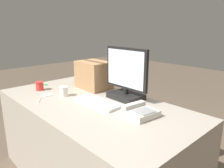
# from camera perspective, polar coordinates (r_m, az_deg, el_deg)

# --- Properties ---
(office_desk) EXTENTS (1.80, 0.90, 0.76)m
(office_desk) POSITION_cam_1_polar(r_m,az_deg,el_deg) (2.00, -5.29, -15.00)
(office_desk) COLOR #A89E8E
(office_desk) RESTS_ON ground_plane
(monitor) EXTENTS (0.45, 0.21, 0.44)m
(monitor) POSITION_cam_1_polar(r_m,az_deg,el_deg) (1.87, 3.67, 1.51)
(monitor) COLOR black
(monitor) RESTS_ON office_desk
(keyboard) EXTENTS (0.43, 0.20, 0.03)m
(keyboard) POSITION_cam_1_polar(r_m,az_deg,el_deg) (1.80, -3.88, -4.76)
(keyboard) COLOR silver
(keyboard) RESTS_ON office_desk
(desk_phone) EXTENTS (0.22, 0.23, 0.08)m
(desk_phone) POSITION_cam_1_polar(r_m,az_deg,el_deg) (1.57, 7.30, -7.28)
(desk_phone) COLOR beige
(desk_phone) RESTS_ON office_desk
(paper_cup_left) EXTENTS (0.08, 0.08, 0.09)m
(paper_cup_left) POSITION_cam_1_polar(r_m,az_deg,el_deg) (2.27, -18.39, -0.48)
(paper_cup_left) COLOR red
(paper_cup_left) RESTS_ON office_desk
(paper_cup_right) EXTENTS (0.08, 0.08, 0.09)m
(paper_cup_right) POSITION_cam_1_polar(r_m,az_deg,el_deg) (2.02, -12.48, -1.89)
(paper_cup_right) COLOR white
(paper_cup_right) RESTS_ON office_desk
(spoon) EXTENTS (0.14, 0.10, 0.00)m
(spoon) POSITION_cam_1_polar(r_m,az_deg,el_deg) (1.94, -18.57, -4.40)
(spoon) COLOR silver
(spoon) RESTS_ON office_desk
(cardboard_box) EXTENTS (0.35, 0.25, 0.28)m
(cardboard_box) POSITION_cam_1_polar(r_m,az_deg,el_deg) (2.21, -4.79, 2.39)
(cardboard_box) COLOR #9E754C
(cardboard_box) RESTS_ON office_desk
(pen_marker) EXTENTS (0.12, 0.09, 0.01)m
(pen_marker) POSITION_cam_1_polar(r_m,az_deg,el_deg) (2.47, -17.97, -0.11)
(pen_marker) COLOR #198C33
(pen_marker) RESTS_ON office_desk
(sticky_note_pad) EXTENTS (0.08, 0.08, 0.01)m
(sticky_note_pad) POSITION_cam_1_polar(r_m,az_deg,el_deg) (2.10, -16.48, -2.72)
(sticky_note_pad) COLOR silver
(sticky_note_pad) RESTS_ON office_desk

